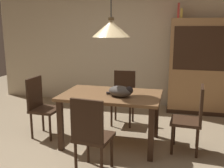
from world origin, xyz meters
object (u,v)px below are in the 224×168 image
(book_red_tall, at_px, (179,11))
(chair_left_side, at_px, (41,104))
(pendant_lamp, at_px, (111,29))
(book_yellow_short, at_px, (181,13))
(chair_right_side, at_px, (192,116))
(chair_far_back, at_px, (123,95))
(dining_table, at_px, (111,101))
(hutch_bookcase, at_px, (198,68))
(chair_near_front, at_px, (91,133))
(cat_sleeping, at_px, (121,91))

(book_red_tall, bearing_deg, chair_left_side, -137.32)
(pendant_lamp, distance_m, book_yellow_short, 2.07)
(chair_right_side, height_order, book_yellow_short, book_yellow_short)
(chair_far_back, distance_m, book_red_tall, 1.96)
(pendant_lamp, relative_size, book_red_tall, 4.64)
(dining_table, xyz_separation_m, chair_right_side, (1.13, -0.01, -0.14))
(pendant_lamp, xyz_separation_m, book_red_tall, (0.86, 1.84, 0.33))
(hutch_bookcase, bearing_deg, chair_near_front, -115.59)
(chair_near_front, xyz_separation_m, pendant_lamp, (0.01, 0.88, 1.15))
(chair_left_side, distance_m, pendant_lamp, 1.61)
(cat_sleeping, bearing_deg, chair_far_back, 99.66)
(book_red_tall, bearing_deg, hutch_bookcase, -0.20)
(dining_table, bearing_deg, chair_near_front, -90.55)
(chair_right_side, relative_size, cat_sleeping, 2.30)
(pendant_lamp, height_order, book_yellow_short, pendant_lamp)
(chair_near_front, height_order, cat_sleeping, chair_near_front)
(cat_sleeping, bearing_deg, book_red_tall, 70.51)
(cat_sleeping, bearing_deg, book_yellow_short, 69.05)
(hutch_bookcase, bearing_deg, dining_table, -125.11)
(dining_table, height_order, hutch_bookcase, hutch_bookcase)
(chair_right_side, xyz_separation_m, chair_near_front, (-1.14, -0.87, 0.00))
(hutch_bookcase, height_order, book_yellow_short, book_yellow_short)
(book_red_tall, xyz_separation_m, book_yellow_short, (0.06, 0.00, -0.05))
(pendant_lamp, bearing_deg, chair_far_back, 90.08)
(dining_table, xyz_separation_m, chair_left_side, (-1.13, 0.00, -0.14))
(chair_right_side, distance_m, book_yellow_short, 2.34)
(chair_left_side, height_order, pendant_lamp, pendant_lamp)
(chair_left_side, relative_size, chair_far_back, 1.00)
(chair_near_front, xyz_separation_m, book_yellow_short, (0.93, 2.72, 1.43))
(pendant_lamp, bearing_deg, cat_sleeping, -35.45)
(chair_far_back, bearing_deg, pendant_lamp, -89.92)
(chair_far_back, distance_m, cat_sleeping, 1.06)
(chair_near_front, relative_size, book_yellow_short, 4.65)
(cat_sleeping, height_order, pendant_lamp, pendant_lamp)
(chair_far_back, xyz_separation_m, cat_sleeping, (0.17, -1.00, 0.32))
(chair_left_side, relative_size, hutch_bookcase, 0.50)
(book_red_tall, bearing_deg, cat_sleeping, -109.49)
(cat_sleeping, distance_m, hutch_bookcase, 2.26)
(dining_table, bearing_deg, chair_left_side, 179.80)
(chair_left_side, bearing_deg, chair_right_side, -0.23)
(chair_far_back, bearing_deg, chair_left_side, -142.19)
(book_yellow_short, bearing_deg, chair_near_front, -108.85)
(chair_left_side, bearing_deg, cat_sleeping, -5.47)
(chair_near_front, distance_m, hutch_bookcase, 3.03)
(dining_table, relative_size, hutch_bookcase, 0.76)
(book_red_tall, bearing_deg, chair_far_back, -131.94)
(dining_table, xyz_separation_m, chair_near_front, (-0.01, -0.88, -0.14))
(chair_far_back, relative_size, hutch_bookcase, 0.50)
(chair_left_side, bearing_deg, pendant_lamp, -0.20)
(dining_table, relative_size, chair_far_back, 1.51)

